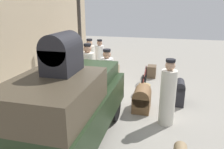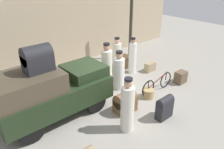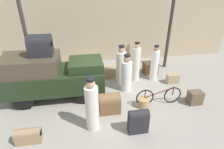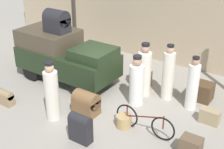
# 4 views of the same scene
# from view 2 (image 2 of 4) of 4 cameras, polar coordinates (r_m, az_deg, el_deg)

# --- Properties ---
(ground_plane) EXTENTS (30.00, 30.00, 0.00)m
(ground_plane) POSITION_cam_2_polar(r_m,az_deg,el_deg) (8.10, -0.14, -6.93)
(ground_plane) COLOR gray
(station_building_facade) EXTENTS (16.00, 0.15, 4.50)m
(station_building_facade) POSITION_cam_2_polar(r_m,az_deg,el_deg) (10.46, -15.31, 13.24)
(station_building_facade) COLOR tan
(station_building_facade) RESTS_ON ground
(canopy_pillar_right) EXTENTS (0.16, 0.16, 3.67)m
(canopy_pillar_right) POSITION_cam_2_polar(r_m,az_deg,el_deg) (11.38, 4.95, 12.89)
(canopy_pillar_right) COLOR #38332D
(canopy_pillar_right) RESTS_ON ground
(truck) EXTENTS (3.59, 1.59, 1.74)m
(truck) POSITION_cam_2_polar(r_m,az_deg,el_deg) (7.08, -15.84, -4.19)
(truck) COLOR black
(truck) RESTS_ON ground
(bicycle) EXTENTS (1.74, 0.04, 0.71)m
(bicycle) POSITION_cam_2_polar(r_m,az_deg,el_deg) (8.70, 11.73, -2.39)
(bicycle) COLOR black
(bicycle) RESTS_ON ground
(wicker_basket) EXTENTS (0.42, 0.42, 0.34)m
(wicker_basket) POSITION_cam_2_polar(r_m,az_deg,el_deg) (8.34, 9.44, -4.90)
(wicker_basket) COLOR tan
(wicker_basket) RESTS_ON ground
(conductor_in_dark_uniform) EXTENTS (0.36, 0.36, 1.81)m
(conductor_in_dark_uniform) POSITION_cam_2_polar(r_m,az_deg,el_deg) (9.52, 1.28, 3.99)
(conductor_in_dark_uniform) COLOR silver
(conductor_in_dark_uniform) RESTS_ON ground
(porter_lifting_near_truck) EXTENTS (0.44, 0.44, 1.60)m
(porter_lifting_near_truck) POSITION_cam_2_polar(r_m,az_deg,el_deg) (8.60, 1.81, 0.62)
(porter_lifting_near_truck) COLOR white
(porter_lifting_near_truck) RESTS_ON ground
(porter_standing_middle) EXTENTS (0.35, 0.35, 1.67)m
(porter_standing_middle) POSITION_cam_2_polar(r_m,az_deg,el_deg) (10.01, 5.37, 4.60)
(porter_standing_middle) COLOR white
(porter_standing_middle) RESTS_ON ground
(porter_carrying_trunk) EXTENTS (0.43, 0.43, 1.77)m
(porter_carrying_trunk) POSITION_cam_2_polar(r_m,az_deg,el_deg) (8.95, -1.38, 2.29)
(porter_carrying_trunk) COLOR silver
(porter_carrying_trunk) RESTS_ON ground
(porter_with_bicycle) EXTENTS (0.40, 0.40, 1.74)m
(porter_with_bicycle) POSITION_cam_2_polar(r_m,az_deg,el_deg) (6.37, 4.04, -8.55)
(porter_with_bicycle) COLOR silver
(porter_with_bicycle) RESTS_ON ground
(suitcase_black_upright) EXTENTS (0.64, 0.38, 0.50)m
(suitcase_black_upright) POSITION_cam_2_polar(r_m,az_deg,el_deg) (9.39, -5.64, -0.37)
(suitcase_black_upright) COLOR #937A56
(suitcase_black_upright) RESTS_ON ground
(trunk_umber_medium) EXTENTS (0.49, 0.36, 0.50)m
(trunk_umber_medium) POSITION_cam_2_polar(r_m,az_deg,el_deg) (9.69, 17.49, -0.67)
(trunk_umber_medium) COLOR brown
(trunk_umber_medium) RESTS_ON ground
(suitcase_tan_flat) EXTENTS (0.54, 0.28, 0.42)m
(suitcase_tan_flat) POSITION_cam_2_polar(r_m,az_deg,el_deg) (10.46, 9.92, 1.97)
(suitcase_tan_flat) COLOR #9E8966
(suitcase_tan_flat) RESTS_ON ground
(trunk_barrel_dark) EXTENTS (0.72, 0.50, 0.72)m
(trunk_barrel_dark) POSITION_cam_2_polar(r_m,az_deg,el_deg) (7.40, 3.48, -7.20)
(trunk_barrel_dark) COLOR brown
(trunk_barrel_dark) RESTS_ON ground
(trunk_large_brown) EXTENTS (0.59, 0.28, 0.77)m
(trunk_large_brown) POSITION_cam_2_polar(r_m,az_deg,el_deg) (7.25, 13.58, -8.21)
(trunk_large_brown) COLOR #232328
(trunk_large_brown) RESTS_ON ground
(suitcase_small_leather) EXTENTS (0.67, 0.56, 0.57)m
(suitcase_small_leather) POSITION_cam_2_polar(r_m,az_deg,el_deg) (10.69, 2.99, 3.32)
(suitcase_small_leather) COLOR #4C3823
(suitcase_small_leather) RESTS_ON ground
(trunk_on_truck_roof) EXTENTS (0.79, 0.56, 0.77)m
(trunk_on_truck_roof) POSITION_cam_2_polar(r_m,az_deg,el_deg) (6.51, -18.93, 3.98)
(trunk_on_truck_roof) COLOR #232328
(trunk_on_truck_roof) RESTS_ON truck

